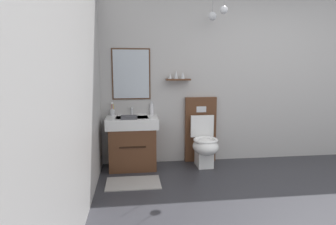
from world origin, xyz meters
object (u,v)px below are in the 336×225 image
(toilet, at_px, (203,140))
(toothbrush_cup, at_px, (112,112))
(soap_dispenser, at_px, (152,109))
(folded_hand_towel, at_px, (129,117))
(vanity_sink_left, at_px, (132,141))

(toilet, xyz_separation_m, toothbrush_cup, (-1.33, 0.16, 0.43))
(soap_dispenser, distance_m, folded_hand_towel, 0.47)
(toilet, bearing_deg, toothbrush_cup, 173.09)
(toothbrush_cup, bearing_deg, vanity_sink_left, -31.01)
(toothbrush_cup, height_order, folded_hand_towel, toothbrush_cup)
(soap_dispenser, bearing_deg, toilet, -12.83)
(toothbrush_cup, xyz_separation_m, soap_dispenser, (0.58, 0.01, 0.03))
(folded_hand_towel, bearing_deg, toothbrush_cup, 127.32)
(toothbrush_cup, relative_size, folded_hand_towel, 0.90)
(vanity_sink_left, xyz_separation_m, folded_hand_towel, (-0.04, -0.15, 0.38))
(vanity_sink_left, height_order, soap_dispenser, soap_dispenser)
(toothbrush_cup, distance_m, soap_dispenser, 0.58)
(vanity_sink_left, distance_m, folded_hand_towel, 0.41)
(toilet, height_order, toothbrush_cup, toilet)
(vanity_sink_left, distance_m, toilet, 1.04)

